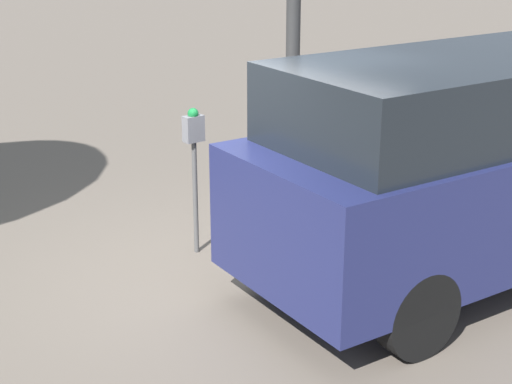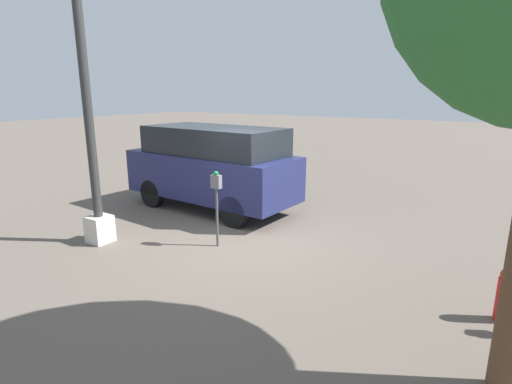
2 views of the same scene
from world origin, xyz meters
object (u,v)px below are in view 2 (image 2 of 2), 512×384
(parking_meter_near, at_px, (216,191))
(fire_hydrant, at_px, (505,295))
(lamp_post, at_px, (89,124))
(parked_van, at_px, (212,165))

(parking_meter_near, distance_m, fire_hydrant, 4.93)
(parking_meter_near, distance_m, lamp_post, 2.75)
(parking_meter_near, relative_size, lamp_post, 0.23)
(parking_meter_near, height_order, parked_van, parked_van)
(parking_meter_near, height_order, lamp_post, lamp_post)
(parking_meter_near, xyz_separation_m, lamp_post, (2.16, 1.14, 1.28))
(lamp_post, bearing_deg, parked_van, -97.61)
(fire_hydrant, bearing_deg, lamp_post, 9.05)
(parking_meter_near, xyz_separation_m, fire_hydrant, (-4.87, 0.02, -0.75))
(lamp_post, xyz_separation_m, parked_van, (-0.42, -3.14, -1.24))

